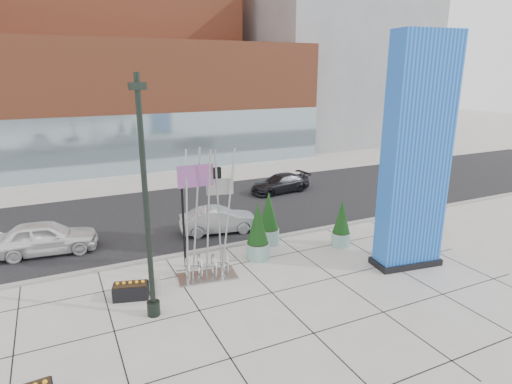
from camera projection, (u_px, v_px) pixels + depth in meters
name	position (u px, v px, depth m)	size (l,w,h in m)	color
ground	(239.00, 287.00, 17.34)	(160.00, 160.00, 0.00)	#9E9991
street_asphalt	(174.00, 215.00, 26.01)	(80.00, 12.00, 0.02)	black
curb_edge	(206.00, 250.00, 20.79)	(80.00, 0.30, 0.12)	gray
tower_podium	(133.00, 104.00, 39.68)	(34.00, 10.00, 11.00)	#96482B
tower_glass_front	(146.00, 144.00, 36.33)	(34.00, 0.60, 5.00)	#8CA5B2
building_grey_parking	(327.00, 66.00, 53.46)	(20.00, 18.00, 18.00)	slate
blue_pylon	(416.00, 159.00, 18.10)	(3.17, 1.74, 10.04)	#0B41AF
lamp_post	(147.00, 225.00, 14.43)	(0.56, 0.46, 8.42)	black
public_art_sculpture	(207.00, 245.00, 17.79)	(2.59, 1.53, 5.57)	#A7AAAC
concrete_bollard	(156.00, 285.00, 16.69)	(0.39, 0.39, 0.77)	gray
overhead_street_sign	(198.00, 185.00, 18.48)	(2.03, 0.55, 4.31)	black
round_planter_east	(341.00, 224.00, 21.23)	(0.95, 0.95, 2.37)	#81AEA4
round_planter_mid	(269.00, 219.00, 21.44)	(1.08, 1.08, 2.71)	#81AEA4
round_planter_west	(258.00, 232.00, 19.66)	(1.09, 1.09, 2.73)	#81AEA4
box_planter_north	(131.00, 290.00, 16.42)	(1.45, 0.99, 0.72)	black
car_white_west	(45.00, 238.00, 20.34)	(1.88, 4.68, 1.59)	white
car_silver_mid	(219.00, 220.00, 23.05)	(1.45, 4.16, 1.37)	#A1A2A8
car_dark_east	(280.00, 184.00, 30.72)	(1.82, 4.48, 1.30)	black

